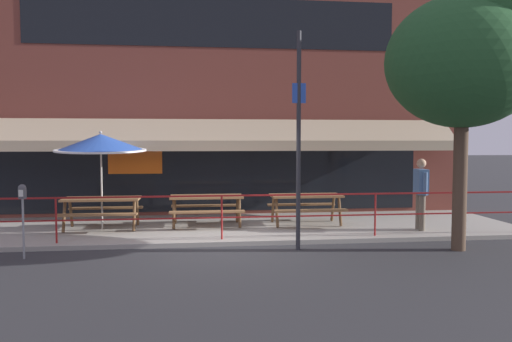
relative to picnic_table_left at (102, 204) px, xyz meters
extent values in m
plane|color=#2D2D30|center=(2.81, -1.87, -0.71)|extent=(120.00, 120.00, 0.00)
cube|color=#9E998E|center=(2.81, 0.13, -0.66)|extent=(15.00, 4.00, 0.10)
cube|color=brown|center=(2.81, 2.38, 3.18)|extent=(15.00, 0.50, 7.77)
cube|color=black|center=(2.81, 2.12, 4.89)|extent=(10.50, 0.02, 1.40)
cube|color=black|center=(2.81, 2.12, 0.64)|extent=(12.00, 0.02, 2.30)
cube|color=orange|center=(0.56, 2.10, 0.94)|extent=(1.50, 0.02, 0.70)
cube|color=tan|center=(2.81, 1.58, 1.79)|extent=(13.80, 0.92, 0.70)
cube|color=tan|center=(2.81, 1.07, 1.39)|extent=(13.80, 0.08, 0.28)
cylinder|color=maroon|center=(-0.64, -1.57, -0.13)|extent=(0.04, 0.04, 0.95)
cylinder|color=maroon|center=(2.81, -1.57, -0.13)|extent=(0.04, 0.04, 0.95)
cylinder|color=maroon|center=(6.26, -1.57, -0.13)|extent=(0.04, 0.04, 0.95)
cube|color=maroon|center=(2.81, -1.57, 0.34)|extent=(13.80, 0.04, 0.04)
cube|color=maroon|center=(2.81, -1.57, -0.13)|extent=(13.80, 0.03, 0.03)
cube|color=brown|center=(0.00, 0.00, 0.13)|extent=(1.80, 0.80, 0.05)
cube|color=brown|center=(0.00, -0.58, -0.17)|extent=(1.80, 0.26, 0.04)
cube|color=brown|center=(0.00, 0.58, -0.17)|extent=(1.80, 0.26, 0.04)
cylinder|color=brown|center=(0.80, -0.32, -0.24)|extent=(0.07, 0.30, 0.73)
cylinder|color=brown|center=(0.80, 0.32, -0.24)|extent=(0.07, 0.30, 0.73)
cylinder|color=brown|center=(-0.80, -0.32, -0.24)|extent=(0.07, 0.30, 0.73)
cylinder|color=brown|center=(-0.80, 0.32, -0.24)|extent=(0.07, 0.30, 0.73)
cube|color=brown|center=(2.52, 0.16, 0.13)|extent=(1.80, 0.80, 0.05)
cube|color=brown|center=(2.52, -0.42, -0.17)|extent=(1.80, 0.26, 0.04)
cube|color=brown|center=(2.52, 0.74, -0.17)|extent=(1.80, 0.26, 0.04)
cylinder|color=brown|center=(3.32, -0.16, -0.24)|extent=(0.07, 0.30, 0.73)
cylinder|color=brown|center=(3.32, 0.47, -0.24)|extent=(0.07, 0.30, 0.73)
cylinder|color=brown|center=(1.72, -0.16, -0.24)|extent=(0.07, 0.30, 0.73)
cylinder|color=brown|center=(1.72, 0.47, -0.24)|extent=(0.07, 0.30, 0.73)
cube|color=brown|center=(5.04, 0.09, 0.13)|extent=(1.80, 0.80, 0.05)
cube|color=brown|center=(5.04, -0.49, -0.17)|extent=(1.80, 0.26, 0.04)
cube|color=brown|center=(5.04, 0.67, -0.17)|extent=(1.80, 0.26, 0.04)
cylinder|color=brown|center=(5.84, -0.23, -0.24)|extent=(0.07, 0.30, 0.73)
cylinder|color=brown|center=(5.84, 0.41, -0.24)|extent=(0.07, 0.30, 0.73)
cylinder|color=brown|center=(4.24, -0.23, -0.24)|extent=(0.07, 0.30, 0.73)
cylinder|color=brown|center=(4.24, 0.41, -0.24)|extent=(0.07, 0.30, 0.73)
cylinder|color=#B7B2A8|center=(0.00, 0.03, 0.54)|extent=(0.04, 0.04, 2.30)
cone|color=#2D56B7|center=(0.00, 0.03, 1.49)|extent=(2.10, 2.12, 0.50)
cylinder|color=white|center=(0.00, 0.03, 1.30)|extent=(2.14, 2.14, 0.14)
sphere|color=#B7B2A8|center=(0.00, 0.03, 1.73)|extent=(0.07, 0.07, 0.07)
cylinder|color=#665B4C|center=(7.58, -1.12, -0.18)|extent=(0.15, 0.15, 0.86)
cylinder|color=#665B4C|center=(7.59, -0.92, -0.18)|extent=(0.15, 0.15, 0.86)
cube|color=#4C709E|center=(7.59, -1.02, 0.55)|extent=(0.27, 0.42, 0.60)
cylinder|color=#4C709E|center=(7.57, -1.28, 0.52)|extent=(0.10, 0.10, 0.54)
cylinder|color=#4C709E|center=(7.61, -0.76, 0.52)|extent=(0.10, 0.10, 0.54)
sphere|color=tan|center=(7.59, -1.02, 0.99)|extent=(0.22, 0.22, 0.22)
cylinder|color=gray|center=(-0.99, -2.50, -0.13)|extent=(0.04, 0.04, 1.15)
cylinder|color=#4C4C51|center=(-0.99, -2.50, 0.54)|extent=(0.15, 0.15, 0.20)
sphere|color=#4C4C51|center=(-0.99, -2.50, 0.64)|extent=(0.14, 0.14, 0.14)
cube|color=silver|center=(-0.99, -2.58, 0.55)|extent=(0.08, 0.01, 0.13)
cylinder|color=#2D2D33|center=(4.34, -2.32, 1.51)|extent=(0.09, 0.09, 4.44)
cube|color=blue|center=(4.34, -2.34, 2.49)|extent=(0.28, 0.02, 0.40)
cylinder|color=brown|center=(7.59, -2.77, 0.70)|extent=(0.28, 0.28, 2.81)
ellipsoid|color=#235128|center=(7.59, -2.77, 3.11)|extent=(3.11, 2.80, 2.65)
ellipsoid|color=#235128|center=(8.06, -3.08, 4.05)|extent=(1.87, 1.71, 1.71)
camera|label=1|loc=(2.25, -12.29, 1.54)|focal=35.00mm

